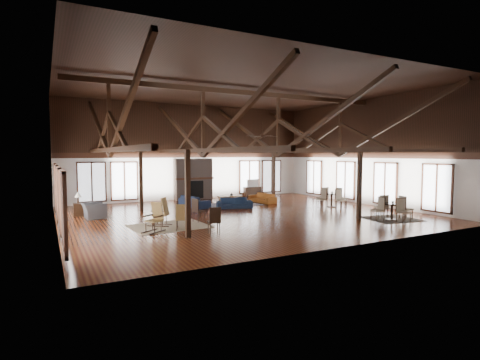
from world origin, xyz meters
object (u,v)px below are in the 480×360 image
cafe_table_near (392,208)px  cafe_table_far (332,198)px  sofa_navy_front (234,203)px  armchair (94,211)px  coffee_table (230,197)px  tv_console (252,191)px  sofa_navy_left (194,201)px  sofa_orange (262,198)px

cafe_table_near → cafe_table_far: (0.46, 4.41, -0.01)m
sofa_navy_front → armchair: (-7.00, 0.08, 0.08)m
sofa_navy_front → coffee_table: size_ratio=1.36×
cafe_table_near → tv_console: (-0.75, 11.13, -0.20)m
sofa_navy_left → cafe_table_far: (6.68, -3.43, 0.20)m
sofa_navy_front → cafe_table_near: (4.50, -6.39, 0.24)m
sofa_navy_left → tv_console: tv_console is taller
sofa_navy_front → tv_console: bearing=68.9°
sofa_orange → armchair: (-9.56, -1.25, 0.08)m
coffee_table → armchair: armchair is taller
sofa_orange → tv_console: size_ratio=1.49×
coffee_table → sofa_orange: bearing=3.2°
sofa_navy_front → sofa_navy_left: 2.25m
cafe_table_far → sofa_navy_left: bearing=152.8°
sofa_navy_left → coffee_table: (2.12, -0.07, 0.15)m
sofa_orange → cafe_table_far: bearing=27.6°
cafe_table_far → cafe_table_near: bearing=-96.0°
armchair → sofa_navy_front: bearing=-95.2°
sofa_navy_left → cafe_table_near: 10.00m
sofa_navy_front → coffee_table: bearing=91.2°
coffee_table → cafe_table_near: 8.78m
sofa_navy_left → armchair: size_ratio=1.95×
coffee_table → tv_console: bearing=49.4°
armchair → tv_console: (10.75, 4.66, -0.04)m
cafe_table_far → tv_console: size_ratio=1.55×
armchair → cafe_table_far: size_ratio=0.56×
sofa_orange → tv_console: bearing=152.2°
sofa_orange → tv_console: 3.61m
sofa_navy_left → coffee_table: size_ratio=1.52×
sofa_navy_left → tv_console: bearing=-70.1°
sofa_navy_left → armchair: bearing=93.4°
cafe_table_near → cafe_table_far: cafe_table_near is taller
cafe_table_near → cafe_table_far: size_ratio=1.04×
armchair → cafe_table_far: cafe_table_far is taller
armchair → cafe_table_near: 13.20m
sofa_navy_front → tv_console: tv_console is taller
coffee_table → cafe_table_far: cafe_table_far is taller
sofa_navy_left → cafe_table_near: cafe_table_near is taller
sofa_navy_front → coffee_table: 1.44m
sofa_orange → coffee_table: bearing=-99.6°
sofa_orange → cafe_table_far: cafe_table_far is taller
sofa_orange → cafe_table_far: 4.10m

